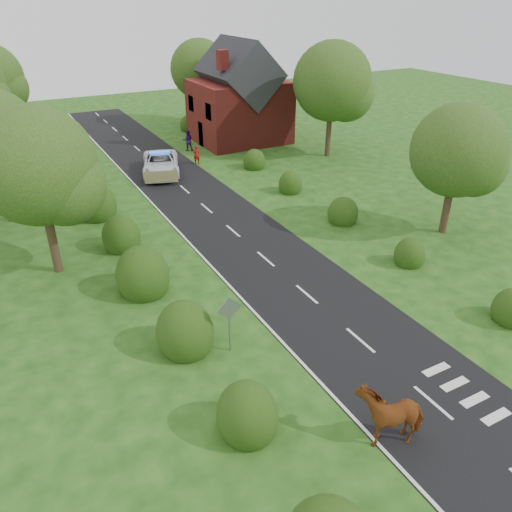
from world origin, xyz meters
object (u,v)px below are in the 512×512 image
police_van (161,164)px  pedestrian_red (196,155)px  road_sign (229,316)px  cow (390,414)px  pedestrian_purple (188,140)px

police_van → pedestrian_red: 3.59m
road_sign → police_van: size_ratio=0.39×
road_sign → cow: (2.63, -6.28, -0.79)m
police_van → road_sign: bearing=-83.8°
road_sign → pedestrian_purple: road_sign is taller
police_van → pedestrian_purple: bearing=67.9°
cow → pedestrian_red: cow is taller
pedestrian_purple → cow: bearing=95.2°
road_sign → pedestrian_red: road_sign is taller
cow → pedestrian_purple: bearing=-175.9°
road_sign → cow: size_ratio=1.04×
police_van → cow: bearing=-76.1°
road_sign → pedestrian_purple: bearing=71.8°
road_sign → cow: road_sign is taller
pedestrian_red → pedestrian_purple: (0.80, 3.96, 0.14)m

